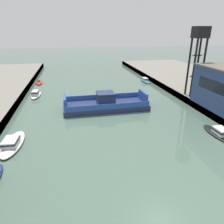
{
  "coord_description": "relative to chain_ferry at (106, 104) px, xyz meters",
  "views": [
    {
      "loc": [
        -7.01,
        -12.87,
        16.07
      ],
      "look_at": [
        0.0,
        21.93,
        2.0
      ],
      "focal_mm": 33.38,
      "sensor_mm": 36.0,
      "label": 1
    }
  ],
  "objects": [
    {
      "name": "moored_boat_upstream_a",
      "position": [
        -16.2,
        -12.93,
        -0.59
      ],
      "size": [
        3.26,
        8.39,
        1.41
      ],
      "color": "white",
      "rests_on": "ground"
    },
    {
      "name": "moored_boat_near_left",
      "position": [
        17.08,
        22.09,
        -0.65
      ],
      "size": [
        2.37,
        6.73,
        1.26
      ],
      "color": "#237075",
      "rests_on": "ground"
    },
    {
      "name": "moored_boat_mid_right",
      "position": [
        -17.14,
        26.91,
        -0.84
      ],
      "size": [
        2.6,
        6.31,
        1.02
      ],
      "color": "red",
      "rests_on": "ground"
    },
    {
      "name": "crane_tower",
      "position": [
        21.04,
        0.94,
        11.91
      ],
      "size": [
        2.91,
        2.91,
        15.28
      ],
      "color": "black",
      "rests_on": "quay_right"
    },
    {
      "name": "ground_plane",
      "position": [
        -0.05,
        -29.23,
        -1.11
      ],
      "size": [
        400.0,
        400.0,
        0.0
      ],
      "primitive_type": "plane",
      "color": "#4C6656"
    },
    {
      "name": "moored_boat_far_right",
      "position": [
        15.99,
        -15.97,
        -0.59
      ],
      "size": [
        2.46,
        6.96,
        1.4
      ],
      "color": "black",
      "rests_on": "ground"
    },
    {
      "name": "moored_boat_far_left",
      "position": [
        -16.14,
        12.24,
        -0.52
      ],
      "size": [
        2.63,
        6.91,
        1.61
      ],
      "color": "white",
      "rests_on": "ground"
    },
    {
      "name": "chain_ferry",
      "position": [
        0.0,
        0.0,
        0.0
      ],
      "size": [
        18.15,
        7.26,
        3.66
      ],
      "color": "navy",
      "rests_on": "ground"
    }
  ]
}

